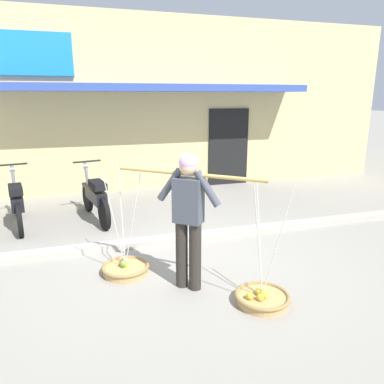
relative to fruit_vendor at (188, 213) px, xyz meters
name	(u,v)px	position (x,y,z in m)	size (l,w,h in m)	color
ground_plane	(183,260)	(0.15, 0.78, -0.98)	(90.00, 90.00, 0.00)	gray
sidewalk_curb	(171,239)	(0.15, 1.48, -0.93)	(20.00, 0.24, 0.10)	#AEA89C
fruit_vendor	(188,213)	(0.00, 0.00, 0.00)	(1.44, 1.25, 1.70)	#2D2823
fruit_basket_left_side	(125,268)	(-0.71, 0.61, -0.91)	(0.64, 0.64, 1.45)	tan
fruit_basket_right_side	(262,297)	(0.70, -0.61, -0.90)	(0.64, 0.64, 1.45)	tan
motorcycle_nearest_shop	(17,202)	(-2.34, 3.06, -0.53)	(0.55, 1.81, 1.09)	black
motorcycle_second_in_row	(95,197)	(-0.96, 2.99, -0.53)	(0.58, 1.80, 1.09)	black
storefront_building	(138,103)	(0.66, 7.52, 1.12)	(13.00, 6.00, 4.20)	#DBC684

